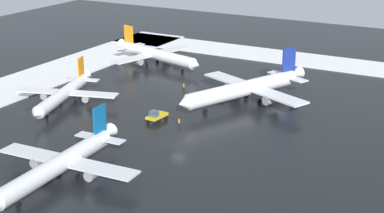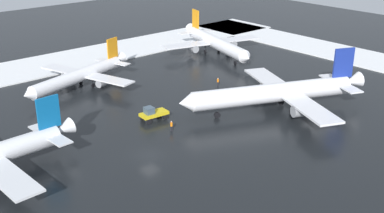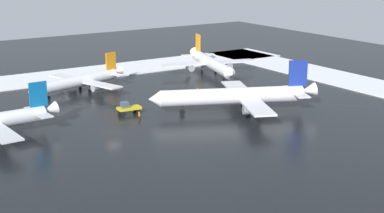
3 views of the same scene
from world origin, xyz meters
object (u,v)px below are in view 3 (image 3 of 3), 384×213
at_px(airplane_distant_tail, 79,81).
at_px(ground_crew_near_tug, 198,91).
at_px(airplane_far_rear, 211,63).
at_px(pushback_tug, 128,108).
at_px(ground_crew_by_nose_gear, 139,116).
at_px(airplane_parked_starboard, 236,96).

distance_m(airplane_distant_tail, ground_crew_near_tug, 26.86).
distance_m(airplane_far_rear, ground_crew_near_tug, 23.01).
bearing_deg(pushback_tug, ground_crew_near_tug, -160.39).
xyz_separation_m(pushback_tug, ground_crew_by_nose_gear, (0.29, 5.26, -0.31)).
height_order(pushback_tug, ground_crew_near_tug, pushback_tug).
relative_size(airplane_distant_tail, pushback_tug, 5.46).
xyz_separation_m(airplane_far_rear, ground_crew_near_tug, (15.45, 16.93, -1.99)).
distance_m(airplane_distant_tail, ground_crew_by_nose_gear, 27.28).
xyz_separation_m(airplane_parked_starboard, airplane_far_rear, (-16.74, -32.72, -0.38)).
relative_size(pushback_tug, ground_crew_by_nose_gear, 2.79).
bearing_deg(ground_crew_by_nose_gear, airplane_far_rear, 14.96).
xyz_separation_m(pushback_tug, ground_crew_near_tug, (-19.92, -5.24, -0.31)).
distance_m(airplane_distant_tail, airplane_far_rear, 36.42).
bearing_deg(airplane_far_rear, airplane_distant_tail, -73.79).
bearing_deg(ground_crew_by_nose_gear, airplane_distant_tail, 68.98).
bearing_deg(ground_crew_near_tug, ground_crew_by_nose_gear, 16.93).
xyz_separation_m(airplane_parked_starboard, ground_crew_near_tug, (-1.28, -15.78, -2.37)).
distance_m(airplane_parked_starboard, airplane_distant_tail, 38.01).
xyz_separation_m(airplane_distant_tail, pushback_tug, (-1.04, 21.96, -1.33)).
bearing_deg(airplane_parked_starboard, pushback_tug, -5.66).
xyz_separation_m(airplane_parked_starboard, pushback_tug, (18.63, -10.55, -2.06)).
distance_m(pushback_tug, ground_crew_near_tug, 20.60).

